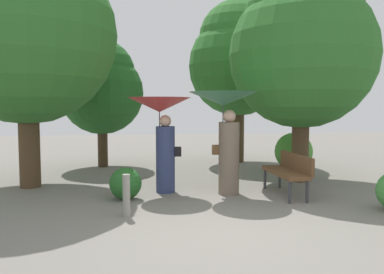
{
  "coord_description": "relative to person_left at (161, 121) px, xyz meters",
  "views": [
    {
      "loc": [
        -1.23,
        -5.41,
        1.76
      ],
      "look_at": [
        0.0,
        3.07,
        1.11
      ],
      "focal_mm": 36.26,
      "sensor_mm": 36.0,
      "label": 1
    }
  ],
  "objects": [
    {
      "name": "ground_plane",
      "position": [
        0.71,
        -2.58,
        -1.48
      ],
      "size": [
        40.0,
        40.0,
        0.0
      ],
      "primitive_type": "plane",
      "color": "slate"
    },
    {
      "name": "path_marker_post",
      "position": [
        -0.69,
        -1.74,
        -1.13
      ],
      "size": [
        0.12,
        0.12,
        0.69
      ],
      "primitive_type": "cylinder",
      "color": "gray",
      "rests_on": "ground"
    },
    {
      "name": "tree_mid_left",
      "position": [
        -2.85,
        0.93,
        2.15
      ],
      "size": [
        3.89,
        3.89,
        5.78
      ],
      "color": "#4C3823",
      "rests_on": "ground"
    },
    {
      "name": "tree_near_right",
      "position": [
        3.35,
        0.72,
        1.76
      ],
      "size": [
        3.42,
        3.42,
        5.14
      ],
      "color": "#4C3823",
      "rests_on": "ground"
    },
    {
      "name": "person_right",
      "position": [
        1.26,
        -0.37,
        0.05
      ],
      "size": [
        1.38,
        1.38,
        2.07
      ],
      "rotation": [
        0.0,
        0.0,
        1.43
      ],
      "color": "#6B5B4C",
      "rests_on": "ground"
    },
    {
      "name": "tree_mid_right",
      "position": [
        2.73,
        4.14,
        1.86
      ],
      "size": [
        3.17,
        3.17,
        5.17
      ],
      "color": "#4C3823",
      "rests_on": "ground"
    },
    {
      "name": "tree_near_left",
      "position": [
        -1.5,
        3.73,
        0.9
      ],
      "size": [
        2.43,
        2.43,
        3.75
      ],
      "color": "#42301E",
      "rests_on": "ground"
    },
    {
      "name": "person_left",
      "position": [
        0.0,
        0.0,
        0.0
      ],
      "size": [
        1.29,
        1.29,
        1.97
      ],
      "rotation": [
        0.0,
        0.0,
        1.43
      ],
      "color": "navy",
      "rests_on": "ground"
    },
    {
      "name": "park_bench",
      "position": [
        2.5,
        -0.64,
        -0.97
      ],
      "size": [
        0.5,
        1.5,
        0.83
      ],
      "rotation": [
        0.0,
        0.0,
        -1.56
      ],
      "color": "#38383D",
      "rests_on": "ground"
    },
    {
      "name": "bush_path_left",
      "position": [
        -0.73,
        -0.56,
        -1.17
      ],
      "size": [
        0.62,
        0.62,
        0.62
      ],
      "primitive_type": "sphere",
      "color": "#235B23",
      "rests_on": "ground"
    },
    {
      "name": "bush_path_right",
      "position": [
        3.86,
        2.31,
        -0.95
      ],
      "size": [
        1.05,
        1.05,
        1.05
      ],
      "primitive_type": "sphere",
      "color": "#4C9338",
      "rests_on": "ground"
    }
  ]
}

